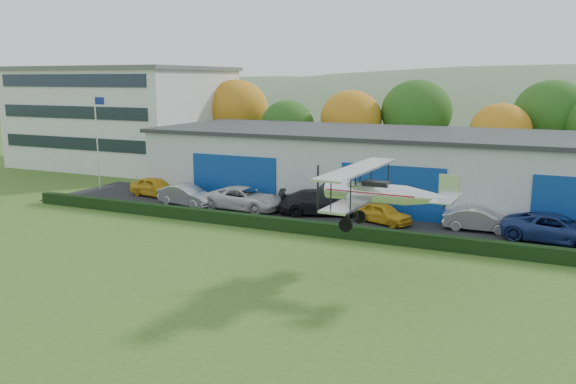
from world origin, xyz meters
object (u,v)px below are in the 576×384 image
at_px(car_5, 479,220).
at_px(car_2, 244,198).
at_px(car_0, 155,187).
at_px(biplane, 378,191).
at_px(car_3, 321,202).
at_px(office_block, 125,116).
at_px(car_6, 556,228).
at_px(car_1, 187,195).
at_px(hangar, 413,167).
at_px(flagpole, 98,133).
at_px(car_4, 383,213).

bearing_deg(car_5, car_2, 90.17).
height_order(car_0, biplane, biplane).
height_order(car_0, car_3, car_3).
bearing_deg(office_block, biplane, -34.71).
bearing_deg(car_6, office_block, 77.71).
relative_size(car_1, car_6, 0.80).
relative_size(car_0, car_3, 0.76).
bearing_deg(office_block, car_6, -18.97).
bearing_deg(hangar, flagpole, -166.49).
height_order(car_1, car_4, car_1).
xyz_separation_m(hangar, car_2, (-10.17, -7.74, -1.81)).
xyz_separation_m(flagpole, car_1, (10.29, -2.38, -3.98)).
bearing_deg(car_2, flagpole, 86.08).
bearing_deg(car_0, car_2, -88.73).
distance_m(car_1, car_6, 24.55).
distance_m(office_block, car_5, 41.37).
distance_m(office_block, car_0, 20.08).
bearing_deg(car_6, car_0, 94.27).
relative_size(flagpole, car_5, 1.89).
distance_m(office_block, car_3, 31.87).
height_order(hangar, office_block, office_block).
relative_size(hangar, car_4, 10.46).
xyz_separation_m(car_0, biplane, (21.13, -10.89, 3.28)).
bearing_deg(biplane, car_2, 144.44).
height_order(flagpole, car_4, flagpole).
bearing_deg(car_3, car_5, -111.02).
xyz_separation_m(car_4, biplane, (2.44, -9.89, 3.37)).
relative_size(car_0, car_6, 0.76).
height_order(car_0, car_2, car_2).
xyz_separation_m(car_4, car_6, (10.10, -0.21, 0.14)).
xyz_separation_m(flagpole, car_2, (14.71, -1.76, -3.94)).
bearing_deg(biplane, car_3, 125.59).
height_order(car_4, biplane, biplane).
bearing_deg(car_1, car_2, -72.36).
bearing_deg(car_6, flagpole, 93.78).
distance_m(car_4, car_5, 5.88).
distance_m(car_0, car_3, 14.20).
height_order(car_1, car_3, car_3).
distance_m(office_block, biplane, 42.94).
height_order(car_1, car_2, car_2).
bearing_deg(car_3, car_6, -114.19).
bearing_deg(car_0, car_3, -82.16).
relative_size(car_2, car_4, 1.47).
bearing_deg(flagpole, car_2, -6.83).
bearing_deg(biplane, car_0, 155.02).
bearing_deg(hangar, car_6, -37.89).
bearing_deg(car_6, car_5, 85.68).
height_order(car_3, car_6, car_3).
bearing_deg(car_4, flagpole, 106.59).
height_order(office_block, car_3, office_block).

